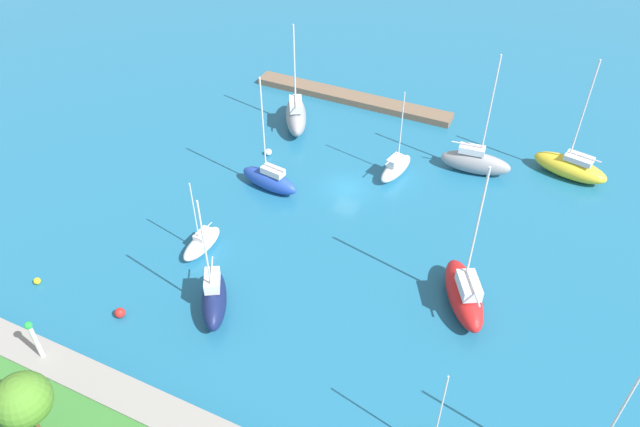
{
  "coord_description": "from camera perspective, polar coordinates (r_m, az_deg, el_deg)",
  "views": [
    {
      "loc": [
        -18.57,
        45.85,
        38.05
      ],
      "look_at": [
        0.0,
        6.51,
        1.5
      ],
      "focal_mm": 33.92,
      "sensor_mm": 36.0,
      "label": 1
    }
  ],
  "objects": [
    {
      "name": "water",
      "position": [
        62.4,
        2.55,
        2.42
      ],
      "size": [
        160.0,
        160.0,
        0.0
      ],
      "primitive_type": "plane",
      "color": "#1E668C",
      "rests_on": "ground"
    },
    {
      "name": "pier_dock",
      "position": [
        77.28,
        3.01,
        10.83
      ],
      "size": [
        25.63,
        2.52,
        0.82
      ],
      "primitive_type": "cube",
      "color": "brown",
      "rests_on": "ground"
    },
    {
      "name": "breakwater",
      "position": [
        44.69,
        -13.6,
        -18.53
      ],
      "size": [
        62.44,
        2.61,
        1.36
      ],
      "primitive_type": "cube",
      "color": "gray",
      "rests_on": "ground"
    },
    {
      "name": "harbor_beacon",
      "position": [
        48.58,
        -25.38,
        -10.49
      ],
      "size": [
        0.56,
        0.56,
        3.73
      ],
      "color": "silver",
      "rests_on": "breakwater"
    },
    {
      "name": "park_tree_center",
      "position": [
        43.42,
        -26.22,
        -15.49
      ],
      "size": [
        3.59,
        3.59,
        5.6
      ],
      "color": "brown",
      "rests_on": "shoreline_park"
    },
    {
      "name": "sailboat_gray_lone_south",
      "position": [
        71.37,
        -2.28,
        9.29
      ],
      "size": [
        5.86,
        8.05,
        12.34
      ],
      "rotation": [
        0.0,
        0.0,
        5.22
      ],
      "color": "gray",
      "rests_on": "water"
    },
    {
      "name": "sailboat_white_lone_north",
      "position": [
        63.93,
        7.17,
        4.32
      ],
      "size": [
        2.58,
        5.54,
        9.76
      ],
      "rotation": [
        0.0,
        0.0,
        4.52
      ],
      "color": "white",
      "rests_on": "water"
    },
    {
      "name": "sailboat_red_west_end",
      "position": [
        50.99,
        13.44,
        -7.34
      ],
      "size": [
        5.98,
        7.99,
        13.75
      ],
      "rotation": [
        0.0,
        0.0,
        5.22
      ],
      "color": "red",
      "rests_on": "water"
    },
    {
      "name": "sailboat_navy_inner_mooring",
      "position": [
        50.06,
        -9.97,
        -7.85
      ],
      "size": [
        4.89,
        6.42,
        11.77
      ],
      "rotation": [
        0.0,
        0.0,
        2.1
      ],
      "color": "#141E4C",
      "rests_on": "water"
    },
    {
      "name": "sailboat_blue_far_north",
      "position": [
        61.72,
        -4.78,
        3.23
      ],
      "size": [
        6.8,
        2.78,
        12.54
      ],
      "rotation": [
        0.0,
        0.0,
        6.14
      ],
      "color": "#2347B2",
      "rests_on": "water"
    },
    {
      "name": "sailboat_gray_mid_basin",
      "position": [
        65.87,
        14.43,
        4.77
      ],
      "size": [
        7.49,
        2.79,
        13.47
      ],
      "rotation": [
        0.0,
        0.0,
        3.24
      ],
      "color": "gray",
      "rests_on": "water"
    },
    {
      "name": "sailboat_white_outer_mooring",
      "position": [
        55.87,
        -11.09,
        -2.74
      ],
      "size": [
        2.02,
        4.97,
        7.74
      ],
      "rotation": [
        0.0,
        0.0,
        1.52
      ],
      "color": "white",
      "rests_on": "water"
    },
    {
      "name": "sailboat_yellow_far_south",
      "position": [
        68.47,
        22.55,
        4.11
      ],
      "size": [
        8.03,
        4.12,
        13.14
      ],
      "rotation": [
        0.0,
        0.0,
        6.08
      ],
      "color": "yellow",
      "rests_on": "water"
    },
    {
      "name": "mooring_buoy_yellow",
      "position": [
        57.49,
        -25.14,
        -5.78
      ],
      "size": [
        0.6,
        0.6,
        0.6
      ],
      "primitive_type": "sphere",
      "color": "yellow",
      "rests_on": "water"
    },
    {
      "name": "mooring_buoy_white",
      "position": [
        67.21,
        -4.9,
        5.79
      ],
      "size": [
        0.76,
        0.76,
        0.76
      ],
      "primitive_type": "sphere",
      "color": "white",
      "rests_on": "water"
    },
    {
      "name": "mooring_buoy_red",
      "position": [
        52.15,
        -18.36,
        -8.89
      ],
      "size": [
        0.85,
        0.85,
        0.85
      ],
      "primitive_type": "sphere",
      "color": "red",
      "rests_on": "water"
    }
  ]
}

